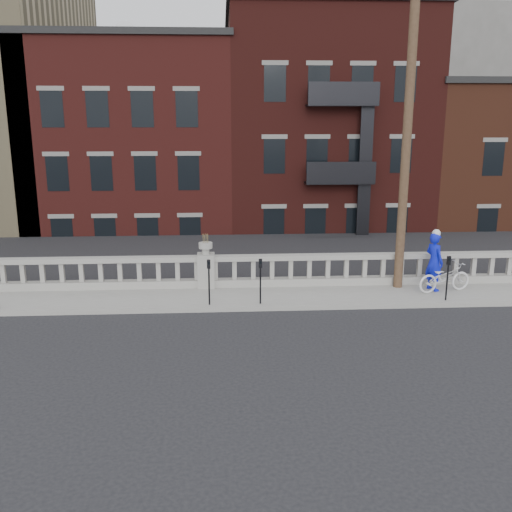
{
  "coord_description": "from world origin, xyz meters",
  "views": [
    {
      "loc": [
        0.57,
        -13.81,
        5.56
      ],
      "look_at": [
        1.57,
        3.2,
        1.34
      ],
      "focal_mm": 40.0,
      "sensor_mm": 36.0,
      "label": 1
    }
  ],
  "objects": [
    {
      "name": "utility_pole",
      "position": [
        6.2,
        3.6,
        5.24
      ],
      "size": [
        1.6,
        0.28,
        10.0
      ],
      "color": "#422D1E",
      "rests_on": "sidewalk"
    },
    {
      "name": "ground",
      "position": [
        0.0,
        0.0,
        0.0
      ],
      "size": [
        120.0,
        120.0,
        0.0
      ],
      "primitive_type": "plane",
      "color": "black",
      "rests_on": "ground"
    },
    {
      "name": "parking_meter_d",
      "position": [
        7.23,
        2.15,
        1.0
      ],
      "size": [
        0.1,
        0.09,
        1.36
      ],
      "color": "black",
      "rests_on": "sidewalk"
    },
    {
      "name": "cyclist",
      "position": [
        7.2,
        3.21,
        1.08
      ],
      "size": [
        0.68,
        0.8,
        1.86
      ],
      "primitive_type": "imported",
      "rotation": [
        0.0,
        0.0,
        1.98
      ],
      "color": "#0D17CA",
      "rests_on": "sidewalk"
    },
    {
      "name": "lower_level",
      "position": [
        0.56,
        23.04,
        2.63
      ],
      "size": [
        80.0,
        44.0,
        20.8
      ],
      "color": "#605E59",
      "rests_on": "ground"
    },
    {
      "name": "balustrade",
      "position": [
        0.0,
        3.95,
        0.64
      ],
      "size": [
        28.0,
        0.34,
        1.03
      ],
      "color": "gray",
      "rests_on": "sidewalk"
    },
    {
      "name": "bicycle",
      "position": [
        7.49,
        3.01,
        0.62
      ],
      "size": [
        1.88,
        1.03,
        0.94
      ],
      "primitive_type": "imported",
      "rotation": [
        0.0,
        0.0,
        1.81
      ],
      "color": "silver",
      "rests_on": "sidewalk"
    },
    {
      "name": "planter_pedestal",
      "position": [
        0.0,
        3.95,
        0.83
      ],
      "size": [
        0.55,
        0.55,
        1.76
      ],
      "color": "gray",
      "rests_on": "sidewalk"
    },
    {
      "name": "parking_meter_c",
      "position": [
        1.64,
        2.15,
        1.0
      ],
      "size": [
        0.1,
        0.09,
        1.36
      ],
      "color": "black",
      "rests_on": "sidewalk"
    },
    {
      "name": "parking_meter_b",
      "position": [
        0.14,
        2.15,
        1.0
      ],
      "size": [
        0.1,
        0.09,
        1.36
      ],
      "color": "black",
      "rests_on": "sidewalk"
    },
    {
      "name": "sidewalk",
      "position": [
        0.0,
        3.0,
        0.07
      ],
      "size": [
        32.0,
        2.2,
        0.15
      ],
      "primitive_type": "cube",
      "color": "gray",
      "rests_on": "ground"
    }
  ]
}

